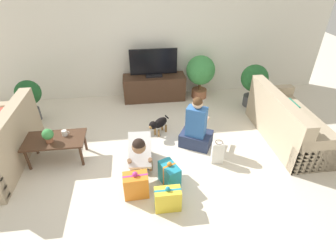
{
  "coord_description": "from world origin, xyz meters",
  "views": [
    {
      "loc": [
        -0.19,
        -3.12,
        2.83
      ],
      "look_at": [
        0.27,
        0.45,
        0.45
      ],
      "focal_mm": 28.0,
      "sensor_mm": 36.0,
      "label": 1
    }
  ],
  "objects_px": {
    "person_kneeling": "(141,152)",
    "tv": "(154,64)",
    "potted_plant_corner_right": "(254,81)",
    "person_sitting": "(196,129)",
    "mug": "(65,133)",
    "dog": "(158,124)",
    "gift_box_a": "(136,185)",
    "sofa_right": "(288,124)",
    "coffee_table": "(55,141)",
    "gift_box_b": "(168,199)",
    "potted_plant_corner_left": "(29,95)",
    "gift_bag_a": "(218,153)",
    "tabletop_plant": "(48,135)",
    "potted_plant_back_right": "(200,72)",
    "gift_box_c": "(169,174)",
    "tv_console": "(154,88)"
  },
  "relations": [
    {
      "from": "person_kneeling",
      "to": "tv",
      "type": "bearing_deg",
      "value": 83.8
    },
    {
      "from": "potted_plant_corner_right",
      "to": "person_sitting",
      "type": "xyz_separation_m",
      "value": [
        -1.51,
        -1.28,
        -0.24
      ]
    },
    {
      "from": "mug",
      "to": "dog",
      "type": "bearing_deg",
      "value": 15.02
    },
    {
      "from": "tv",
      "to": "gift_box_a",
      "type": "relative_size",
      "value": 2.43
    },
    {
      "from": "sofa_right",
      "to": "coffee_table",
      "type": "xyz_separation_m",
      "value": [
        -3.95,
        -0.08,
        0.05
      ]
    },
    {
      "from": "sofa_right",
      "to": "dog",
      "type": "bearing_deg",
      "value": 79.89
    },
    {
      "from": "gift_box_a",
      "to": "gift_box_b",
      "type": "bearing_deg",
      "value": -35.02
    },
    {
      "from": "potted_plant_corner_left",
      "to": "person_kneeling",
      "type": "xyz_separation_m",
      "value": [
        2.06,
        -1.74,
        -0.21
      ]
    },
    {
      "from": "sofa_right",
      "to": "gift_bag_a",
      "type": "bearing_deg",
      "value": 108.9
    },
    {
      "from": "coffee_table",
      "to": "tabletop_plant",
      "type": "bearing_deg",
      "value": -129.11
    },
    {
      "from": "potted_plant_back_right",
      "to": "gift_bag_a",
      "type": "height_order",
      "value": "potted_plant_back_right"
    },
    {
      "from": "gift_box_b",
      "to": "tabletop_plant",
      "type": "xyz_separation_m",
      "value": [
        -1.69,
        1.14,
        0.36
      ]
    },
    {
      "from": "mug",
      "to": "person_kneeling",
      "type": "bearing_deg",
      "value": -22.85
    },
    {
      "from": "gift_bag_a",
      "to": "tv",
      "type": "bearing_deg",
      "value": 109.03
    },
    {
      "from": "potted_plant_corner_right",
      "to": "person_sitting",
      "type": "distance_m",
      "value": 2.0
    },
    {
      "from": "gift_box_b",
      "to": "mug",
      "type": "bearing_deg",
      "value": 139.15
    },
    {
      "from": "gift_box_a",
      "to": "gift_box_c",
      "type": "xyz_separation_m",
      "value": [
        0.48,
        0.15,
        -0.01
      ]
    },
    {
      "from": "person_kneeling",
      "to": "gift_bag_a",
      "type": "xyz_separation_m",
      "value": [
        1.21,
        0.02,
        -0.15
      ]
    },
    {
      "from": "potted_plant_back_right",
      "to": "person_kneeling",
      "type": "bearing_deg",
      "value": -121.91
    },
    {
      "from": "potted_plant_back_right",
      "to": "mug",
      "type": "height_order",
      "value": "potted_plant_back_right"
    },
    {
      "from": "dog",
      "to": "tabletop_plant",
      "type": "relative_size",
      "value": 1.79
    },
    {
      "from": "sofa_right",
      "to": "tv_console",
      "type": "bearing_deg",
      "value": 50.11
    },
    {
      "from": "tv",
      "to": "tabletop_plant",
      "type": "bearing_deg",
      "value": -131.55
    },
    {
      "from": "gift_box_a",
      "to": "gift_bag_a",
      "type": "distance_m",
      "value": 1.4
    },
    {
      "from": "potted_plant_corner_left",
      "to": "tabletop_plant",
      "type": "xyz_separation_m",
      "value": [
        0.69,
        -1.39,
        -0.02
      ]
    },
    {
      "from": "tv",
      "to": "potted_plant_corner_left",
      "type": "height_order",
      "value": "tv"
    },
    {
      "from": "tv_console",
      "to": "potted_plant_corner_right",
      "type": "relative_size",
      "value": 1.5
    },
    {
      "from": "person_sitting",
      "to": "gift_box_b",
      "type": "xyz_separation_m",
      "value": [
        -0.65,
        -1.29,
        -0.17
      ]
    },
    {
      "from": "person_kneeling",
      "to": "gift_box_c",
      "type": "relative_size",
      "value": 2.0
    },
    {
      "from": "potted_plant_corner_left",
      "to": "potted_plant_back_right",
      "type": "bearing_deg",
      "value": 9.22
    },
    {
      "from": "tabletop_plant",
      "to": "dog",
      "type": "bearing_deg",
      "value": 17.7
    },
    {
      "from": "sofa_right",
      "to": "gift_box_a",
      "type": "height_order",
      "value": "sofa_right"
    },
    {
      "from": "tv_console",
      "to": "mug",
      "type": "height_order",
      "value": "tv_console"
    },
    {
      "from": "gift_bag_a",
      "to": "person_kneeling",
      "type": "bearing_deg",
      "value": -179.16
    },
    {
      "from": "potted_plant_back_right",
      "to": "tv",
      "type": "bearing_deg",
      "value": 177.24
    },
    {
      "from": "coffee_table",
      "to": "person_kneeling",
      "type": "height_order",
      "value": "person_kneeling"
    },
    {
      "from": "sofa_right",
      "to": "gift_box_b",
      "type": "relative_size",
      "value": 4.82
    },
    {
      "from": "gift_box_a",
      "to": "tabletop_plant",
      "type": "distance_m",
      "value": 1.59
    },
    {
      "from": "tv",
      "to": "person_sitting",
      "type": "height_order",
      "value": "tv"
    },
    {
      "from": "tv_console",
      "to": "gift_box_b",
      "type": "relative_size",
      "value": 3.56
    },
    {
      "from": "potted_plant_corner_right",
      "to": "gift_bag_a",
      "type": "distance_m",
      "value": 2.21
    },
    {
      "from": "tv",
      "to": "potted_plant_back_right",
      "type": "height_order",
      "value": "tv"
    },
    {
      "from": "potted_plant_corner_left",
      "to": "tabletop_plant",
      "type": "distance_m",
      "value": 1.55
    },
    {
      "from": "gift_bag_a",
      "to": "tabletop_plant",
      "type": "relative_size",
      "value": 1.81
    },
    {
      "from": "gift_box_b",
      "to": "gift_bag_a",
      "type": "height_order",
      "value": "gift_bag_a"
    },
    {
      "from": "coffee_table",
      "to": "gift_bag_a",
      "type": "height_order",
      "value": "coffee_table"
    },
    {
      "from": "tv_console",
      "to": "dog",
      "type": "relative_size",
      "value": 3.44
    },
    {
      "from": "gift_box_b",
      "to": "gift_box_c",
      "type": "xyz_separation_m",
      "value": [
        0.08,
        0.43,
        0.01
      ]
    },
    {
      "from": "tv_console",
      "to": "tv",
      "type": "relative_size",
      "value": 1.34
    },
    {
      "from": "person_kneeling",
      "to": "sofa_right",
      "type": "bearing_deg",
      "value": 14.28
    }
  ]
}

